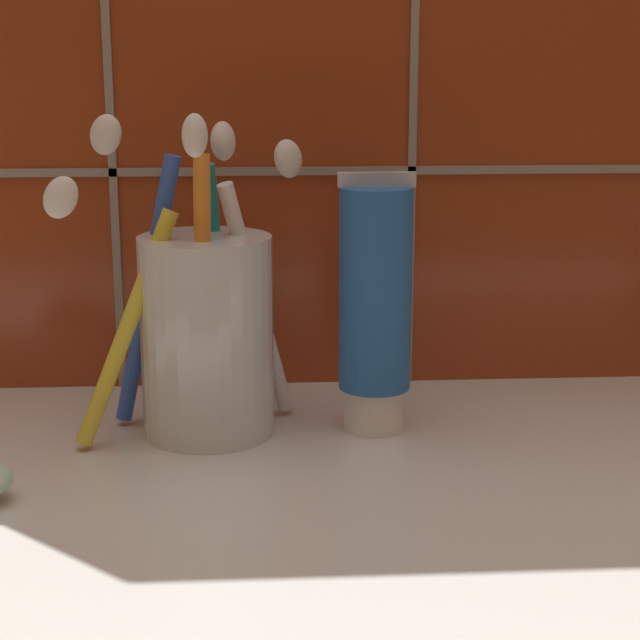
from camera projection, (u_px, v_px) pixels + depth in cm
name	position (u px, v px, depth cm)	size (l,w,h in cm)	color
sink_counter	(421.00, 511.00, 52.17)	(73.13, 36.76, 2.00)	silver
tile_wall_backsplash	(382.00, 88.00, 65.36)	(83.13, 1.72, 41.13)	#933819
toothbrush_cup	(205.00, 327.00, 58.66)	(14.30, 8.27, 17.91)	silver
toothpaste_tube	(375.00, 305.00, 58.89)	(4.22, 4.02, 14.51)	white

